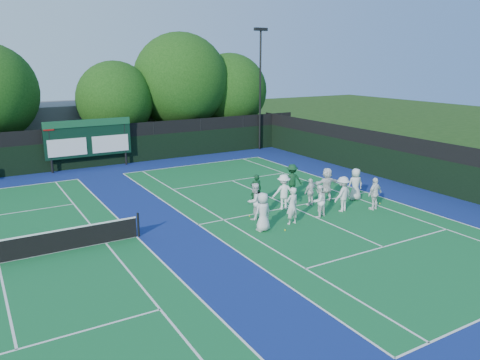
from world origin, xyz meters
TOP-DOWN VIEW (x-y plane):
  - ground at (0.00, 0.00)m, footprint 120.00×120.00m
  - court_apron at (-6.00, 1.00)m, footprint 34.00×32.00m
  - near_court at (0.00, 1.00)m, footprint 11.05×23.85m
  - back_fence at (-6.00, 16.00)m, footprint 34.00×0.08m
  - divider_fence_right at (9.00, 1.00)m, footprint 0.08×32.00m
  - scoreboard at (-7.01, 15.59)m, footprint 6.00×0.21m
  - clubhouse at (-2.00, 24.00)m, footprint 18.00×6.00m
  - light_pole_right at (7.50, 15.70)m, footprint 1.20×0.30m
  - tree_c at (-3.67, 19.58)m, footprint 6.09×6.09m
  - tree_d at (2.04, 19.58)m, footprint 8.02×8.02m
  - tree_e at (6.83, 19.58)m, footprint 6.71×6.71m
  - tennis_ball_0 at (-2.40, -1.73)m, footprint 0.07×0.07m
  - tennis_ball_1 at (0.32, 3.16)m, footprint 0.07×0.07m
  - tennis_ball_3 at (-2.76, 0.79)m, footprint 0.07×0.07m
  - tennis_ball_4 at (-0.54, 3.71)m, footprint 0.07×0.07m
  - tennis_ball_5 at (4.45, -1.02)m, footprint 0.07×0.07m
  - player_front_0 at (-3.27, -1.19)m, footprint 0.95×0.68m
  - player_front_1 at (-1.59, -1.14)m, footprint 0.69×0.47m
  - player_front_2 at (0.20, -0.96)m, footprint 0.90×0.76m
  - player_front_3 at (1.82, -0.89)m, footprint 1.31×0.93m
  - player_front_4 at (3.45, -1.54)m, footprint 1.05×0.55m
  - player_back_0 at (-2.73, 0.38)m, footprint 1.04×0.91m
  - player_back_1 at (-0.58, 0.95)m, footprint 1.35×1.00m
  - player_back_2 at (1.06, 0.75)m, footprint 0.90×0.46m
  - player_back_3 at (2.32, 0.92)m, footprint 1.79×0.72m
  - player_back_4 at (3.83, 0.26)m, footprint 0.99×0.76m
  - coach_left at (-1.43, 2.29)m, footprint 0.70×0.55m
  - coach_right at (1.32, 2.75)m, footprint 1.36×1.07m

SIDE VIEW (x-z plane):
  - ground at x=0.00m, z-range 0.00..0.00m
  - court_apron at x=-6.00m, z-range 0.00..0.01m
  - near_court at x=0.00m, z-range 0.01..0.01m
  - tennis_ball_0 at x=-2.40m, z-range 0.00..0.07m
  - tennis_ball_1 at x=0.32m, z-range 0.00..0.07m
  - tennis_ball_3 at x=-2.76m, z-range 0.00..0.07m
  - tennis_ball_4 at x=-0.54m, z-range 0.00..0.07m
  - tennis_ball_5 at x=4.45m, z-range 0.00..0.07m
  - player_back_2 at x=1.06m, z-range 0.00..1.48m
  - player_front_2 at x=0.20m, z-range 0.00..1.63m
  - coach_left at x=-1.43m, z-range 0.00..1.69m
  - player_front_4 at x=3.45m, z-range 0.00..1.72m
  - player_back_4 at x=3.83m, z-range 0.00..1.79m
  - player_front_0 at x=-3.27m, z-range 0.00..1.81m
  - player_front_1 at x=-1.59m, z-range 0.00..1.81m
  - player_back_0 at x=-2.73m, z-range 0.00..1.82m
  - player_front_3 at x=1.82m, z-range 0.00..1.84m
  - coach_right at x=1.32m, z-range 0.00..1.84m
  - player_back_1 at x=-0.58m, z-range 0.00..1.86m
  - player_back_3 at x=2.32m, z-range 0.00..1.88m
  - back_fence at x=-6.00m, z-range -0.14..2.86m
  - divider_fence_right at x=9.00m, z-range -0.14..2.86m
  - clubhouse at x=-2.00m, z-range 0.00..4.00m
  - scoreboard at x=-7.01m, z-range 0.42..3.97m
  - tree_c at x=-3.67m, z-range 0.57..8.11m
  - tree_e at x=6.83m, z-range 0.57..8.75m
  - tree_d at x=2.04m, z-range 0.71..10.58m
  - light_pole_right at x=7.50m, z-range 1.24..11.36m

